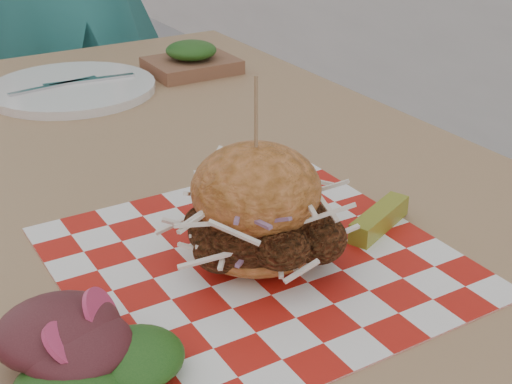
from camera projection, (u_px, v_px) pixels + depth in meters
patio_table at (160, 218)px, 0.94m from camera, size 0.80×1.20×0.75m
paper_liner at (256, 260)px, 0.70m from camera, size 0.36×0.36×0.00m
sandwich at (256, 212)px, 0.67m from camera, size 0.16×0.16×0.19m
pickle_spear at (379, 219)px, 0.75m from camera, size 0.10×0.06×0.02m
side_salad at (95, 354)px, 0.55m from camera, size 0.14×0.14×0.05m
place_setting at (72, 88)px, 1.16m from camera, size 0.27×0.27×0.02m
kraft_tray at (192, 60)px, 1.26m from camera, size 0.15×0.12×0.06m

